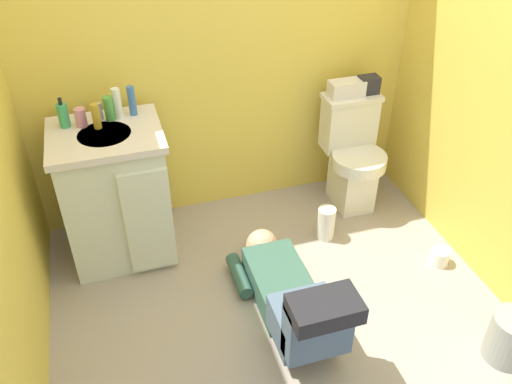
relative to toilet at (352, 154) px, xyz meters
name	(u,v)px	position (x,y,z in m)	size (l,w,h in m)	color
ground_plane	(274,302)	(-0.78, -0.73, -0.39)	(2.88, 2.97, 0.04)	#A39485
wall_back	(221,25)	(-0.78, 0.30, 0.83)	(2.54, 0.08, 2.40)	#E6C64C
toilet	(352,154)	(0.00, 0.00, 0.00)	(0.36, 0.46, 0.75)	silver
vanity_cabinet	(116,194)	(-1.51, -0.07, 0.05)	(0.60, 0.53, 0.82)	silver
faucet	(100,112)	(-1.52, 0.08, 0.50)	(0.02, 0.02, 0.10)	silver
person_plumber	(291,297)	(-0.74, -0.89, -0.19)	(0.39, 1.06, 0.52)	#33594C
tissue_box	(346,88)	(-0.04, 0.09, 0.43)	(0.22, 0.11, 0.10)	silver
toiletry_bag	(369,85)	(0.11, 0.09, 0.44)	(0.12, 0.09, 0.11)	#26262D
soap_dispenser	(63,115)	(-1.71, 0.06, 0.52)	(0.06, 0.06, 0.17)	#3AA164
bottle_pink	(81,118)	(-1.62, 0.04, 0.50)	(0.06, 0.06, 0.10)	pink
bottle_amber	(96,116)	(-1.54, -0.01, 0.52)	(0.04, 0.04, 0.14)	gold
bottle_green	(109,108)	(-1.47, 0.07, 0.52)	(0.05, 0.05, 0.14)	#51A247
bottle_white	(117,104)	(-1.42, 0.07, 0.54)	(0.05, 0.05, 0.18)	white
bottle_blue	(132,101)	(-1.34, 0.09, 0.54)	(0.04, 0.04, 0.17)	#3A69B3
trash_can	(510,338)	(0.19, -1.41, -0.24)	(0.22, 0.22, 0.26)	gray
paper_towel_roll	(326,223)	(-0.30, -0.32, -0.26)	(0.11, 0.11, 0.22)	white
toilet_paper_roll	(440,257)	(0.25, -0.74, -0.32)	(0.11, 0.11, 0.10)	white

